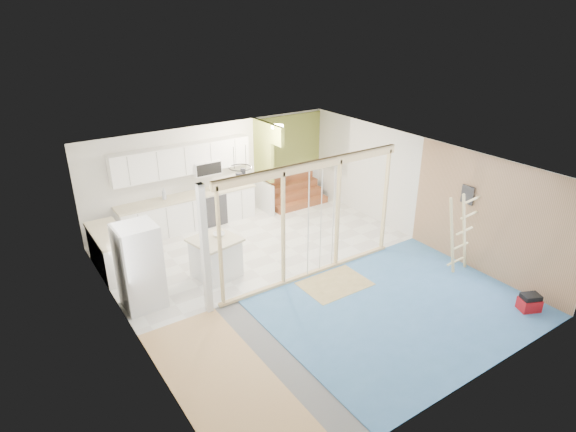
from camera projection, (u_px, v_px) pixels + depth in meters
room at (300, 224)px, 9.78m from camera, size 7.01×8.01×2.61m
floor_overlays at (300, 277)px, 10.39m from camera, size 7.00×8.00×0.03m
stud_frame at (289, 213)px, 9.52m from camera, size 4.66×0.14×2.60m
base_cabinets at (168, 223)px, 11.85m from camera, size 4.45×2.24×0.93m
upper_cabinets at (185, 160)px, 12.05m from camera, size 3.60×0.41×0.85m
green_partition at (284, 174)px, 13.75m from camera, size 2.25×1.51×2.60m
pot_rack at (240, 170)px, 10.78m from camera, size 0.52×0.52×0.72m
sheathing_panel at (491, 219)px, 10.04m from camera, size 0.02×4.00×2.60m
electrical_panel at (468, 195)px, 10.33m from camera, size 0.04×0.30×0.40m
ceiling_light at (277, 127)px, 12.28m from camera, size 0.32×0.32×0.08m
fridge at (140, 267)px, 9.07m from camera, size 0.76×0.73×1.72m
island at (216, 258)px, 10.25m from camera, size 1.08×1.08×0.90m
bowl at (219, 235)px, 10.19m from camera, size 0.32×0.32×0.06m
soap_bottle_a at (164, 193)px, 11.98m from camera, size 0.14×0.15×0.30m
soap_bottle_b at (211, 187)px, 12.57m from camera, size 0.13×0.13×0.21m
toolbox at (530, 303)px, 9.18m from camera, size 0.46×0.41×0.36m
ladder at (460, 233)px, 10.23m from camera, size 0.98×0.11×1.82m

